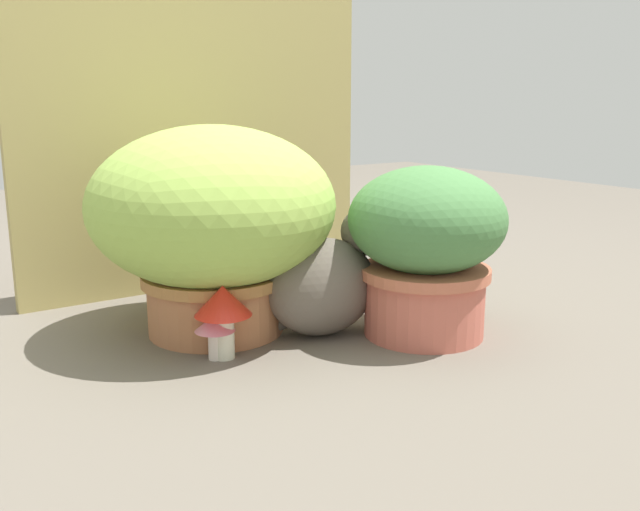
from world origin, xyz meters
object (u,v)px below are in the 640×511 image
(grass_planter, at_px, (213,218))
(mushroom_ornament_pink, at_px, (215,327))
(leafy_planter, at_px, (426,244))
(cat, at_px, (328,281))
(mushroom_ornament_red, at_px, (223,306))

(grass_planter, distance_m, mushroom_ornament_pink, 0.26)
(leafy_planter, height_order, cat, leafy_planter)
(grass_planter, relative_size, leafy_planter, 1.44)
(leafy_planter, distance_m, mushroom_ornament_pink, 0.49)
(grass_planter, bearing_deg, leafy_planter, -36.74)
(cat, bearing_deg, mushroom_ornament_pink, -178.73)
(mushroom_ornament_red, bearing_deg, mushroom_ornament_pink, 162.94)
(leafy_planter, bearing_deg, grass_planter, 143.26)
(mushroom_ornament_red, bearing_deg, grass_planter, 69.36)
(cat, height_order, mushroom_ornament_pink, cat)
(cat, xyz_separation_m, mushroom_ornament_pink, (-0.28, -0.01, -0.05))
(mushroom_ornament_pink, bearing_deg, grass_planter, 63.59)
(leafy_planter, xyz_separation_m, cat, (-0.17, 0.13, -0.08))
(cat, distance_m, mushroom_ornament_red, 0.27)
(mushroom_ornament_pink, xyz_separation_m, mushroom_ornament_red, (0.02, -0.01, 0.04))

